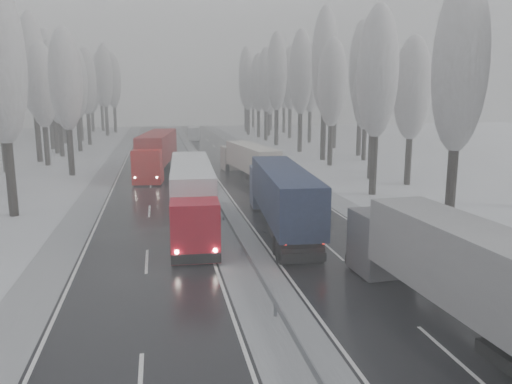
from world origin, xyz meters
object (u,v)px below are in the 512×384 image
object	(u,v)px
truck_blue_box	(281,193)
truck_red_red	(157,151)
truck_grey_tarp	(471,274)
truck_red_white	(192,191)
box_truck_distant	(194,133)
truck_cream_box	(249,159)

from	to	relation	value
truck_blue_box	truck_red_red	size ratio (longest dim) A/B	0.93
truck_grey_tarp	truck_blue_box	world-z (taller)	truck_blue_box
truck_red_white	box_truck_distant	bearing A→B (deg)	88.40
truck_grey_tarp	truck_red_red	xyz separation A→B (m)	(-11.21, 41.68, 0.24)
truck_grey_tarp	truck_red_white	size ratio (longest dim) A/B	0.98
box_truck_distant	truck_cream_box	bearing A→B (deg)	-81.37
truck_red_white	truck_grey_tarp	bearing A→B (deg)	-60.25
box_truck_distant	truck_grey_tarp	bearing A→B (deg)	-81.36
truck_red_red	truck_grey_tarp	bearing A→B (deg)	-67.12
truck_cream_box	box_truck_distant	size ratio (longest dim) A/B	2.05
truck_grey_tarp	truck_red_white	bearing A→B (deg)	114.12
box_truck_distant	truck_red_white	world-z (taller)	truck_red_white
truck_cream_box	truck_red_white	distance (m)	19.90
truck_grey_tarp	truck_cream_box	size ratio (longest dim) A/B	1.12
box_truck_distant	truck_red_white	size ratio (longest dim) A/B	0.42
truck_blue_box	truck_grey_tarp	bearing A→B (deg)	-73.71
truck_blue_box	box_truck_distant	world-z (taller)	truck_blue_box
truck_grey_tarp	truck_red_red	world-z (taller)	truck_red_red
truck_blue_box	box_truck_distant	xyz separation A→B (m)	(-0.71, 68.18, -1.17)
truck_grey_tarp	box_truck_distant	bearing A→B (deg)	89.76
truck_blue_box	truck_red_red	xyz separation A→B (m)	(-8.01, 25.76, 0.19)
truck_cream_box	truck_red_white	xyz separation A→B (m)	(-7.26, -18.52, 0.33)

